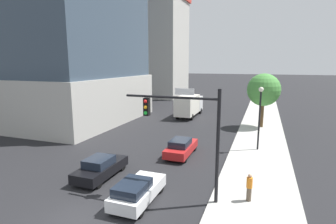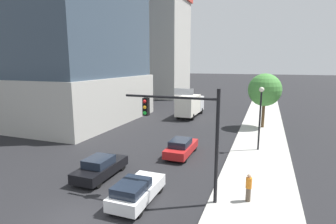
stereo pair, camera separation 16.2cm
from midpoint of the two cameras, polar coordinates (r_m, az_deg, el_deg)
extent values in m
plane|color=black|center=(15.65, -18.77, -20.82)|extent=(400.00, 400.00, 0.00)
cube|color=#B2AFA8|center=(31.28, 18.97, -4.83)|extent=(5.03, 120.00, 0.15)
cube|color=#B2AFA8|center=(41.19, -21.87, 2.80)|extent=(19.77, 19.48, 6.16)
cube|color=#B2AFA8|center=(65.58, -2.64, 14.47)|extent=(12.79, 12.41, 25.38)
cube|color=red|center=(61.09, -0.58, 18.04)|extent=(0.90, 0.90, 32.28)
cylinder|color=black|center=(15.06, 10.26, -7.47)|extent=(0.20, 0.20, 6.49)
cylinder|color=black|center=(15.16, 0.19, 3.16)|extent=(5.55, 0.14, 0.14)
cube|color=black|center=(15.81, -4.85, 1.13)|extent=(0.32, 0.36, 1.05)
sphere|color=red|center=(15.59, -5.16, 2.26)|extent=(0.22, 0.22, 0.22)
sphere|color=orange|center=(15.64, -5.14, 1.03)|extent=(0.22, 0.22, 0.22)
sphere|color=green|center=(15.69, -5.12, -0.20)|extent=(0.22, 0.22, 0.22)
cube|color=white|center=(14.87, 3.22, 4.36)|extent=(1.10, 0.04, 0.36)
cylinder|color=black|center=(25.50, 18.72, -1.82)|extent=(0.16, 0.16, 5.35)
sphere|color=silver|center=(25.08, 19.10, 4.57)|extent=(0.44, 0.44, 0.44)
cylinder|color=brown|center=(35.00, 19.33, -0.50)|extent=(0.36, 0.36, 3.16)
sphere|color=#478E3D|center=(34.58, 19.63, 4.50)|extent=(3.96, 3.96, 3.96)
cube|color=silver|center=(16.34, -6.62, -16.52)|extent=(1.85, 4.26, 0.69)
cube|color=#19212D|center=(15.50, -7.90, -15.62)|extent=(1.55, 2.18, 0.51)
cylinder|color=black|center=(17.96, -6.88, -14.98)|extent=(0.22, 0.60, 0.60)
cylinder|color=black|center=(17.35, -1.88, -15.86)|extent=(0.22, 0.60, 0.60)
cylinder|color=black|center=(15.72, -11.89, -19.05)|extent=(0.22, 0.60, 0.60)
cylinder|color=black|center=(15.02, -6.25, -20.37)|extent=(0.22, 0.60, 0.60)
cube|color=red|center=(23.66, 2.65, -7.77)|extent=(1.84, 4.63, 0.68)
cube|color=#19212D|center=(23.19, 2.44, -6.55)|extent=(1.54, 2.18, 0.55)
cylinder|color=black|center=(25.41, 1.96, -7.16)|extent=(0.22, 0.64, 0.64)
cylinder|color=black|center=(24.98, 5.52, -7.52)|extent=(0.22, 0.64, 0.64)
cylinder|color=black|center=(22.59, -0.54, -9.43)|extent=(0.22, 0.64, 0.64)
cylinder|color=black|center=(22.11, 3.45, -9.89)|extent=(0.22, 0.64, 0.64)
cube|color=black|center=(19.92, -14.34, -11.70)|extent=(1.88, 4.55, 0.68)
cube|color=#19212D|center=(19.55, -14.75, -10.21)|extent=(1.58, 1.97, 0.56)
cylinder|color=black|center=(21.65, -13.81, -10.69)|extent=(0.22, 0.60, 0.60)
cylinder|color=black|center=(20.83, -9.95, -11.40)|extent=(0.22, 0.60, 0.60)
cylinder|color=black|center=(19.37, -19.02, -13.55)|extent=(0.22, 0.60, 0.60)
cylinder|color=black|center=(18.44, -14.88, -14.57)|extent=(0.22, 0.60, 0.60)
cube|color=silver|center=(43.23, 5.46, 1.91)|extent=(2.43, 2.19, 2.20)
cube|color=silver|center=(39.39, 4.01, 1.47)|extent=(2.43, 5.49, 2.69)
cylinder|color=black|center=(43.70, 4.07, 0.43)|extent=(0.30, 0.91, 0.91)
cylinder|color=black|center=(43.17, 6.80, 0.26)|extent=(0.30, 0.91, 0.91)
cylinder|color=black|center=(38.65, 1.90, -0.85)|extent=(0.30, 0.91, 0.91)
cylinder|color=black|center=(38.06, 4.96, -1.06)|extent=(0.30, 0.91, 0.91)
cylinder|color=brown|center=(16.70, 16.61, -16.46)|extent=(0.28, 0.28, 0.80)
cylinder|color=orange|center=(16.39, 16.74, -14.23)|extent=(0.34, 0.34, 0.62)
sphere|color=tan|center=(16.23, 16.82, -12.88)|extent=(0.22, 0.22, 0.22)
camera|label=1|loc=(0.08, -90.22, -0.04)|focal=28.55mm
camera|label=2|loc=(0.08, 89.78, 0.04)|focal=28.55mm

